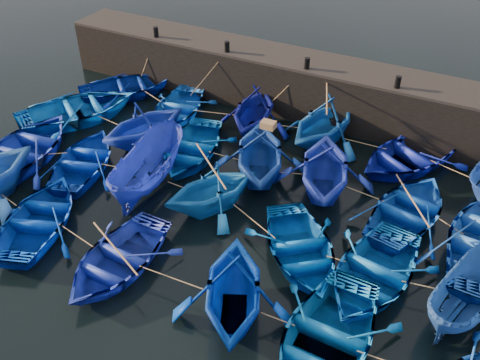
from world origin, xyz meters
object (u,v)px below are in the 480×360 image
at_px(boat_8, 191,148).
at_px(boat_13, 25,149).
at_px(boat_0, 127,87).
at_px(wooden_crate, 268,125).

bearing_deg(boat_8, boat_13, -162.82).
bearing_deg(boat_13, boat_0, -99.57).
xyz_separation_m(boat_0, wooden_crate, (9.28, -3.28, 2.04)).
height_order(boat_0, wooden_crate, wooden_crate).
distance_m(boat_0, wooden_crate, 10.05).
bearing_deg(boat_13, wooden_crate, -168.12).
height_order(boat_8, wooden_crate, wooden_crate).
height_order(boat_8, boat_13, boat_13).
relative_size(boat_8, wooden_crate, 8.56).
relative_size(boat_8, boat_13, 0.84).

